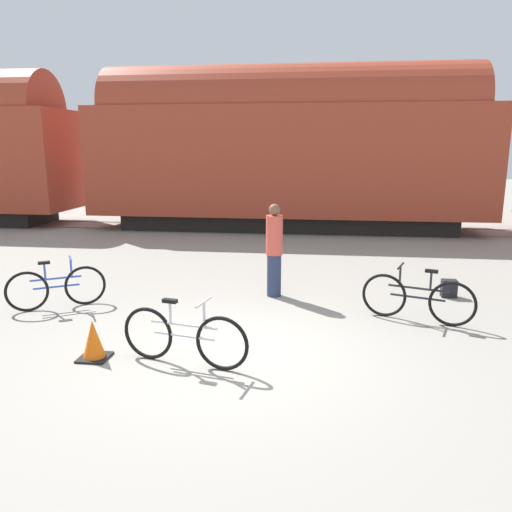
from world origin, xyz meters
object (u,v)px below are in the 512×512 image
person_in_red (274,250)px  traffic_cone (93,341)px  backpack (449,288)px  bicycle_black (417,298)px  bicycle_blue (57,287)px  freight_train (287,144)px  bicycle_silver (184,337)px

person_in_red → traffic_cone: size_ratio=3.26×
person_in_red → backpack: (3.36, 0.35, -0.74)m
bicycle_black → traffic_cone: size_ratio=3.19×
bicycle_blue → person_in_red: bearing=18.1°
bicycle_blue → person_in_red: 4.02m
freight_train → backpack: bearing=-64.5°
backpack → traffic_cone: size_ratio=0.62×
backpack → traffic_cone: (-5.54, -3.59, 0.08)m
backpack → traffic_cone: traffic_cone is taller
bicycle_silver → backpack: bearing=40.3°
bicycle_black → person_in_red: 2.78m
bicycle_silver → traffic_cone: 1.29m
freight_train → backpack: freight_train is taller
person_in_red → traffic_cone: (-2.18, -3.24, -0.66)m
bicycle_blue → traffic_cone: bicycle_blue is taller
traffic_cone → backpack: bearing=33.0°
bicycle_black → bicycle_silver: bearing=-147.7°
freight_train → bicycle_black: bearing=-73.1°
traffic_cone → person_in_red: bearing=56.1°
bicycle_silver → bicycle_blue: (-2.89, 2.03, -0.01)m
bicycle_silver → freight_train: bearing=87.1°
freight_train → traffic_cone: 11.74m
bicycle_black → person_in_red: (-2.48, 1.13, 0.52)m
bicycle_black → person_in_red: bearing=155.5°
freight_train → traffic_cone: freight_train is taller
freight_train → bicycle_blue: bearing=-110.5°
freight_train → bicycle_black: freight_train is taller
freight_train → bicycle_blue: size_ratio=28.88×
backpack → freight_train: bearing=115.5°
bicycle_black → backpack: 1.74m
freight_train → person_in_red: (0.31, -8.05, -2.00)m
bicycle_silver → traffic_cone: bicycle_silver is taller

